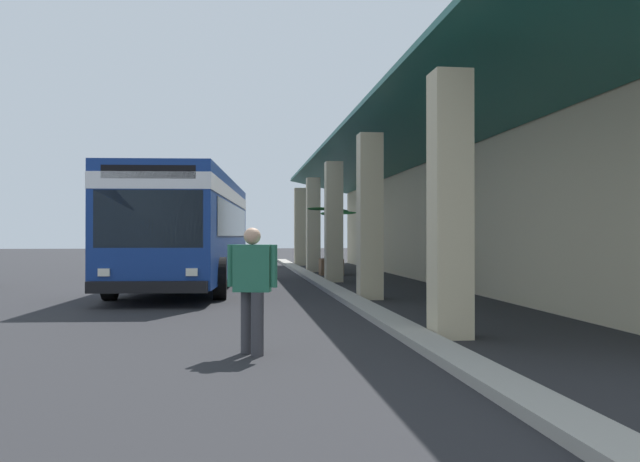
# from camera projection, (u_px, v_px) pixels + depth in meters

# --- Properties ---
(ground) EXTENTS (120.00, 120.00, 0.00)m
(ground) POSITION_uv_depth(u_px,v_px,m) (411.00, 285.00, 20.13)
(ground) COLOR #262628
(curb_strip) EXTENTS (35.55, 0.50, 0.12)m
(curb_strip) POSITION_uv_depth(u_px,v_px,m) (317.00, 280.00, 21.31)
(curb_strip) COLOR #9E998E
(curb_strip) RESTS_ON ground
(plaza_building) EXTENTS (29.92, 15.79, 7.72)m
(plaza_building) POSITION_uv_depth(u_px,v_px,m) (595.00, 167.00, 22.53)
(plaza_building) COLOR #C6B793
(plaza_building) RESTS_ON ground
(transit_bus) EXTENTS (11.37, 3.40, 3.34)m
(transit_bus) POSITION_uv_depth(u_px,v_px,m) (189.00, 224.00, 19.04)
(transit_bus) COLOR navy
(transit_bus) RESTS_ON ground
(pedestrian) EXTENTS (0.36, 0.62, 1.60)m
(pedestrian) POSITION_uv_depth(u_px,v_px,m) (252.00, 284.00, 8.27)
(pedestrian) COLOR #38383D
(pedestrian) RESTS_ON ground
(potted_palm) EXTENTS (1.76, 1.94, 2.61)m
(potted_palm) POSITION_uv_depth(u_px,v_px,m) (331.00, 257.00, 25.11)
(potted_palm) COLOR brown
(potted_palm) RESTS_ON ground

